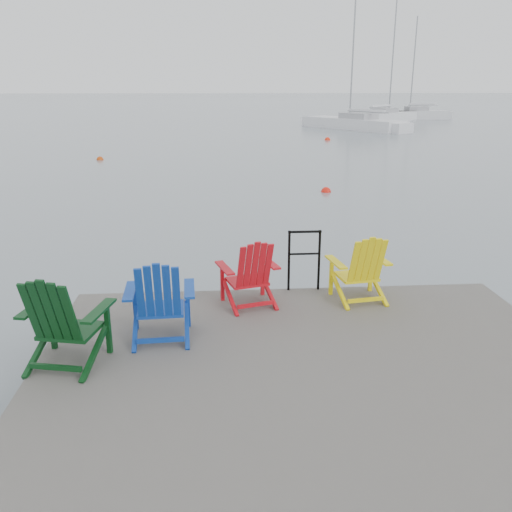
{
  "coord_description": "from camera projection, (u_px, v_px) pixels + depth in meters",
  "views": [
    {
      "loc": [
        -0.99,
        -4.91,
        3.39
      ],
      "look_at": [
        -0.41,
        3.02,
        0.85
      ],
      "focal_mm": 38.0,
      "sensor_mm": 36.0,
      "label": 1
    }
  ],
  "objects": [
    {
      "name": "chair_green",
      "position": [
        62.0,
        320.0,
        5.66
      ],
      "size": [
        0.97,
        0.91,
        1.06
      ],
      "rotation": [
        0.0,
        0.0,
        -0.22
      ],
      "color": "black",
      "rests_on": "dock"
    },
    {
      "name": "sailboat_far",
      "position": [
        413.0,
        115.0,
        53.59
      ],
      "size": [
        7.07,
        2.6,
        9.73
      ],
      "rotation": [
        0.0,
        0.0,
        1.69
      ],
      "color": "silver",
      "rests_on": "ground"
    },
    {
      "name": "dock",
      "position": [
        316.0,
        388.0,
        5.66
      ],
      "size": [
        6.0,
        5.0,
        1.4
      ],
      "color": "#302D2B",
      "rests_on": "ground"
    },
    {
      "name": "buoy_c",
      "position": [
        327.0,
        140.0,
        33.87
      ],
      "size": [
        0.37,
        0.37,
        0.37
      ],
      "primitive_type": "sphere",
      "color": "red",
      "rests_on": "ground"
    },
    {
      "name": "sailboat_mid",
      "position": [
        386.0,
        118.0,
        50.41
      ],
      "size": [
        7.64,
        7.7,
        11.86
      ],
      "rotation": [
        0.0,
        0.0,
        -0.78
      ],
      "color": "white",
      "rests_on": "ground"
    },
    {
      "name": "chair_blue",
      "position": [
        160.0,
        299.0,
        6.26
      ],
      "size": [
        0.84,
        0.78,
        1.02
      ],
      "rotation": [
        0.0,
        0.0,
        0.05
      ],
      "color": "#0E3694",
      "rests_on": "dock"
    },
    {
      "name": "chair_yellow",
      "position": [
        361.0,
        267.0,
        7.41
      ],
      "size": [
        0.85,
        0.8,
        0.97
      ],
      "rotation": [
        0.0,
        0.0,
        0.16
      ],
      "color": "yellow",
      "rests_on": "dock"
    },
    {
      "name": "handrail",
      "position": [
        304.0,
        254.0,
        7.8
      ],
      "size": [
        0.48,
        0.04,
        0.9
      ],
      "color": "black",
      "rests_on": "dock"
    },
    {
      "name": "sailboat_near",
      "position": [
        354.0,
        124.0,
        42.03
      ],
      "size": [
        6.75,
        8.78,
        12.26
      ],
      "rotation": [
        0.0,
        0.0,
        0.57
      ],
      "color": "white",
      "rests_on": "ground"
    },
    {
      "name": "buoy_a",
      "position": [
        326.0,
        192.0,
        17.73
      ],
      "size": [
        0.32,
        0.32,
        0.32
      ],
      "primitive_type": "sphere",
      "color": "red",
      "rests_on": "ground"
    },
    {
      "name": "chair_red",
      "position": [
        250.0,
        272.0,
        7.25
      ],
      "size": [
        0.89,
        0.84,
        0.95
      ],
      "rotation": [
        0.0,
        0.0,
        0.28
      ],
      "color": "red",
      "rests_on": "dock"
    },
    {
      "name": "buoy_d",
      "position": [
        347.0,
        127.0,
        44.46
      ],
      "size": [
        0.35,
        0.35,
        0.35
      ],
      "primitive_type": "sphere",
      "color": "red",
      "rests_on": "ground"
    },
    {
      "name": "ground",
      "position": [
        315.0,
        417.0,
        5.77
      ],
      "size": [
        400.0,
        400.0,
        0.0
      ],
      "primitive_type": "plane",
      "color": "slate",
      "rests_on": "ground"
    },
    {
      "name": "buoy_b",
      "position": [
        100.0,
        160.0,
        25.15
      ],
      "size": [
        0.32,
        0.32,
        0.32
      ],
      "primitive_type": "sphere",
      "color": "#C1400B",
      "rests_on": "ground"
    }
  ]
}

